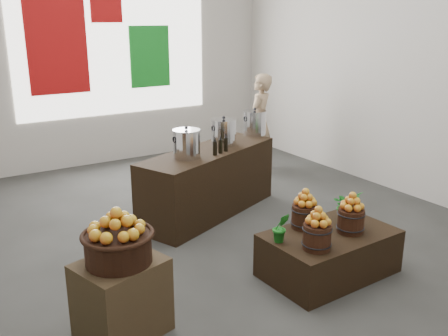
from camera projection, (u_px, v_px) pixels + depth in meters
ground at (211, 237)px, 5.54m from camera, size 7.00×7.00×0.00m
back_wall at (95, 39)px, 7.78m from camera, size 6.00×0.04×4.00m
back_opening at (114, 39)px, 7.92m from camera, size 3.20×0.02×2.40m
deco_red_left at (57, 47)px, 7.48m from camera, size 0.90×0.04×1.40m
deco_green_right at (150, 57)px, 8.31m from camera, size 0.70×0.04×1.00m
deco_red_upper at (106, 6)px, 7.71m from camera, size 0.50×0.04×0.50m
crate at (122, 298)px, 3.77m from camera, size 0.72×0.65×0.61m
wicker_basket at (118, 248)px, 3.64m from camera, size 0.49×0.49×0.22m
apples_in_basket at (117, 221)px, 3.58m from camera, size 0.38×0.38×0.20m
display_table at (329, 253)px, 4.69m from camera, size 1.25×0.80×0.42m
apple_bucket_front_left at (317, 237)px, 4.28m from camera, size 0.24×0.24×0.22m
apples_in_bucket_front_left at (318, 216)px, 4.22m from camera, size 0.18×0.18×0.16m
apple_bucket_front_right at (351, 221)px, 4.61m from camera, size 0.24×0.24×0.22m
apples_in_bucket_front_right at (352, 201)px, 4.55m from camera, size 0.18×0.18×0.16m
apple_bucket_rear at (304, 216)px, 4.71m from camera, size 0.24×0.24×0.22m
apples_in_bucket_rear at (305, 197)px, 4.65m from camera, size 0.18×0.18×0.16m
herb_garnish_right at (346, 205)px, 4.88m from camera, size 0.27×0.24×0.30m
herb_garnish_left at (281, 227)px, 4.40m from camera, size 0.19×0.17×0.27m
counter at (209, 182)px, 6.09m from camera, size 2.07×1.33×0.81m
stock_pot_left at (187, 145)px, 5.62m from camera, size 0.31×0.31×0.31m
stock_pot_center at (224, 133)px, 6.18m from camera, size 0.31×0.31×0.31m
stock_pot_right at (254, 123)px, 6.73m from camera, size 0.31×0.31×0.31m
oil_cruets at (222, 143)px, 5.83m from camera, size 0.22×0.13×0.22m
shopper at (259, 123)px, 7.75m from camera, size 0.66×0.61×1.52m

